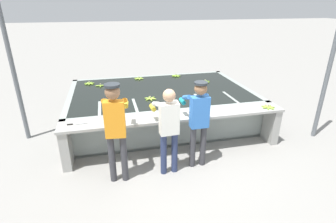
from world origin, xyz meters
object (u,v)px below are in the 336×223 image
(banana_bunch_floating_2, at_px, (205,82))
(banana_bunch_ledge_0, at_px, (268,107))
(worker_2, at_px, (199,117))
(knife_0, at_px, (74,124))
(support_post_left, at_px, (13,68))
(banana_bunch_floating_5, at_px, (150,99))
(support_post_right, at_px, (329,67))
(banana_bunch_floating_3, at_px, (139,78))
(worker_0, at_px, (115,124))
(worker_1, at_px, (168,125))
(banana_bunch_floating_4, at_px, (176,76))
(banana_bunch_floating_1, at_px, (100,86))
(banana_bunch_floating_0, at_px, (89,83))

(banana_bunch_floating_2, bearing_deg, banana_bunch_ledge_0, -74.08)
(worker_2, bearing_deg, knife_0, 166.37)
(banana_bunch_floating_2, bearing_deg, worker_2, -113.33)
(banana_bunch_ledge_0, xyz_separation_m, support_post_left, (-5.02, 1.43, 0.76))
(banana_bunch_floating_5, bearing_deg, support_post_right, -16.27)
(banana_bunch_floating_3, relative_size, banana_bunch_ledge_0, 1.01)
(worker_0, xyz_separation_m, worker_1, (0.88, 0.03, -0.12))
(banana_bunch_floating_3, height_order, banana_bunch_floating_5, same)
(support_post_right, bearing_deg, banana_bunch_floating_2, 133.11)
(worker_0, bearing_deg, support_post_left, 134.06)
(worker_1, bearing_deg, banana_bunch_floating_3, 91.24)
(worker_1, relative_size, banana_bunch_floating_4, 5.58)
(worker_1, relative_size, banana_bunch_floating_2, 5.58)
(banana_bunch_floating_3, relative_size, banana_bunch_floating_4, 1.01)
(banana_bunch_floating_1, bearing_deg, worker_2, -58.62)
(banana_bunch_floating_0, height_order, banana_bunch_floating_3, same)
(banana_bunch_floating_3, relative_size, knife_0, 0.81)
(worker_2, relative_size, knife_0, 4.62)
(banana_bunch_floating_1, bearing_deg, banana_bunch_floating_0, 137.82)
(worker_0, relative_size, banana_bunch_floating_0, 6.12)
(banana_bunch_floating_5, bearing_deg, banana_bunch_floating_1, 130.62)
(banana_bunch_floating_1, height_order, knife_0, banana_bunch_floating_1)
(banana_bunch_floating_0, bearing_deg, banana_bunch_floating_3, 8.04)
(banana_bunch_floating_1, distance_m, banana_bunch_floating_2, 2.79)
(worker_0, relative_size, support_post_left, 0.54)
(knife_0, bearing_deg, banana_bunch_floating_3, 60.77)
(worker_0, xyz_separation_m, banana_bunch_ledge_0, (3.11, 0.54, -0.21))
(worker_0, height_order, support_post_right, support_post_right)
(banana_bunch_floating_4, bearing_deg, worker_1, -107.07)
(banana_bunch_floating_3, bearing_deg, banana_bunch_floating_5, -88.86)
(worker_0, bearing_deg, banana_bunch_floating_0, 99.73)
(banana_bunch_floating_5, bearing_deg, support_post_left, 172.68)
(banana_bunch_floating_4, height_order, support_post_left, support_post_left)
(banana_bunch_floating_0, distance_m, banana_bunch_floating_5, 2.06)
(worker_1, bearing_deg, banana_bunch_floating_5, 91.34)
(worker_1, xyz_separation_m, knife_0, (-1.59, 0.61, -0.10))
(worker_0, bearing_deg, banana_bunch_ledge_0, 9.90)
(knife_0, relative_size, support_post_right, 0.11)
(banana_bunch_floating_3, distance_m, banana_bunch_ledge_0, 3.63)
(worker_0, xyz_separation_m, banana_bunch_floating_4, (1.91, 3.38, -0.22))
(support_post_left, relative_size, support_post_right, 1.00)
(banana_bunch_floating_4, relative_size, knife_0, 0.80)
(worker_2, xyz_separation_m, banana_bunch_floating_5, (-0.60, 1.51, -0.14))
(worker_0, bearing_deg, knife_0, 137.97)
(worker_1, distance_m, support_post_left, 3.47)
(banana_bunch_floating_3, bearing_deg, worker_2, -78.83)
(worker_0, relative_size, banana_bunch_floating_5, 6.10)
(banana_bunch_floating_2, relative_size, banana_bunch_ledge_0, 1.00)
(banana_bunch_floating_3, bearing_deg, banana_bunch_ledge_0, -50.58)
(worker_2, relative_size, support_post_right, 0.51)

